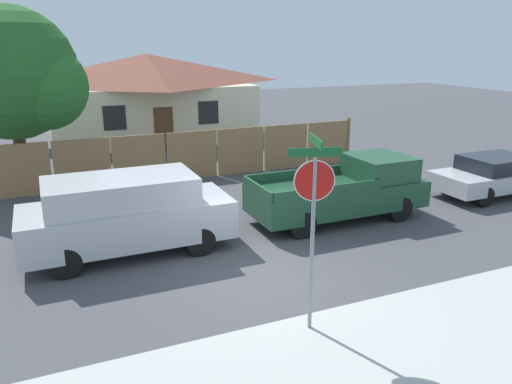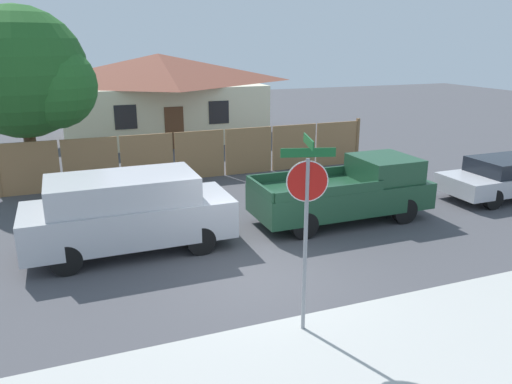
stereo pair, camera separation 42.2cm
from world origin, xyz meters
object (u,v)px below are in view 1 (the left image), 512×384
Objects in this scene: oak_tree at (17,76)px; red_suv at (126,213)px; orange_pickup at (345,190)px; parked_sedan at (497,175)px; house at (148,95)px; stop_sign at (314,203)px.

red_suv is (2.19, -6.80, -2.83)m from oak_tree.
red_suv is 0.97× the size of orange_pickup.
red_suv is at bearing 179.62° from parked_sedan.
red_suv is (-3.61, -14.80, -1.22)m from house.
house is 17.16m from parked_sedan.
house is at bearing 102.78° from stop_sign.
red_suv reaches higher than parked_sedan.
stop_sign is at bearing -154.66° from parked_sedan.
oak_tree is at bearing -125.96° from house.
stop_sign is at bearing -93.50° from house.
orange_pickup is at bearing -0.36° from red_suv.
oak_tree reaches higher than orange_pickup.
stop_sign is at bearing -68.15° from oak_tree.
orange_pickup is at bearing -80.21° from house.
oak_tree is 1.20× the size of orange_pickup.
house is 19.53m from stop_sign.
orange_pickup is at bearing 67.71° from stop_sign.
orange_pickup is at bearing 179.60° from parked_sedan.
house is 1.73× the size of oak_tree.
orange_pickup is (8.35, -6.80, -3.00)m from oak_tree.
orange_pickup is (6.17, 0.00, -0.17)m from red_suv.
parked_sedan is at bearing -25.36° from oak_tree.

